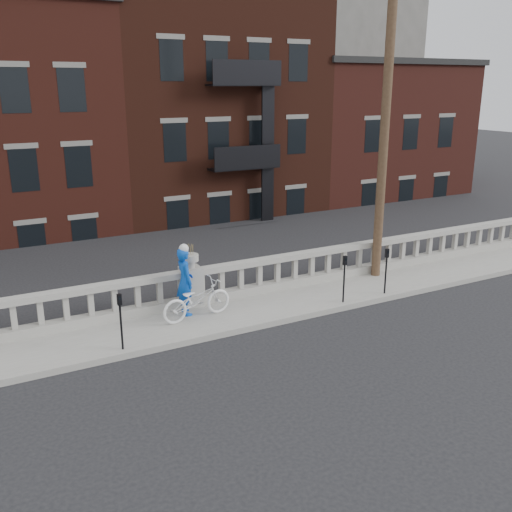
% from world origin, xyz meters
% --- Properties ---
extents(ground, '(120.00, 120.00, 0.00)m').
position_xyz_m(ground, '(0.00, 0.00, 0.00)').
color(ground, black).
rests_on(ground, ground).
extents(sidewalk, '(32.00, 2.20, 0.15)m').
position_xyz_m(sidewalk, '(0.00, 3.00, 0.07)').
color(sidewalk, gray).
rests_on(sidewalk, ground).
extents(balustrade, '(28.00, 0.34, 1.03)m').
position_xyz_m(balustrade, '(0.00, 3.95, 0.64)').
color(balustrade, gray).
rests_on(balustrade, sidewalk).
extents(planter_pedestal, '(0.55, 0.55, 1.76)m').
position_xyz_m(planter_pedestal, '(0.00, 3.95, 0.83)').
color(planter_pedestal, gray).
rests_on(planter_pedestal, sidewalk).
extents(lower_level, '(80.00, 44.00, 20.80)m').
position_xyz_m(lower_level, '(0.56, 23.04, 2.63)').
color(lower_level, '#605E59').
rests_on(lower_level, ground).
extents(utility_pole, '(1.60, 0.28, 10.00)m').
position_xyz_m(utility_pole, '(6.20, 3.60, 5.24)').
color(utility_pole, '#422D1E').
rests_on(utility_pole, sidewalk).
extents(parking_meter_c, '(0.10, 0.09, 1.36)m').
position_xyz_m(parking_meter_c, '(-2.45, 2.15, 1.00)').
color(parking_meter_c, black).
rests_on(parking_meter_c, sidewalk).
extents(parking_meter_d, '(0.10, 0.09, 1.36)m').
position_xyz_m(parking_meter_d, '(3.84, 2.15, 1.00)').
color(parking_meter_d, black).
rests_on(parking_meter_d, sidewalk).
extents(parking_meter_e, '(0.10, 0.09, 1.36)m').
position_xyz_m(parking_meter_e, '(5.34, 2.15, 1.00)').
color(parking_meter_e, black).
rests_on(parking_meter_e, sidewalk).
extents(bicycle, '(2.02, 0.91, 1.03)m').
position_xyz_m(bicycle, '(-0.22, 3.04, 0.66)').
color(bicycle, white).
rests_on(bicycle, sidewalk).
extents(cyclist, '(0.46, 0.68, 1.82)m').
position_xyz_m(cyclist, '(-0.37, 3.47, 1.06)').
color(cyclist, '#0B44B1').
rests_on(cyclist, sidewalk).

